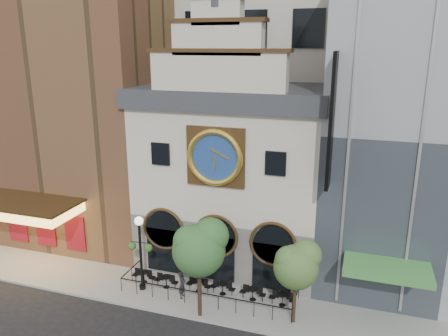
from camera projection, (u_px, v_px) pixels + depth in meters
ground at (194, 321)px, 24.52m from camera, size 120.00×120.00×0.00m
sidewalk at (209, 296)px, 26.79m from camera, size 44.00×5.00×0.15m
clock_building at (234, 170)px, 29.84m from camera, size 12.60×8.78×18.65m
theater_building at (84, 75)px, 34.05m from camera, size 14.00×15.60×25.00m
retail_building at (446, 125)px, 26.99m from camera, size 14.00×14.40×20.00m
cafe_railing at (209, 288)px, 26.64m from camera, size 10.60×2.60×0.90m
bistro_0 at (144, 276)px, 28.04m from camera, size 1.58×0.68×0.90m
bistro_1 at (166, 281)px, 27.47m from camera, size 1.58×0.68×0.90m
bistro_2 at (199, 285)px, 27.03m from camera, size 1.58×0.68×0.90m
bistro_3 at (223, 287)px, 26.71m from camera, size 1.58×0.68×0.90m
bistro_4 at (253, 293)px, 26.13m from camera, size 1.58×0.68×0.90m
bistro_5 at (282, 298)px, 25.56m from camera, size 1.58×0.68×0.90m
pedestrian at (182, 285)px, 26.28m from camera, size 0.45×0.65×1.70m
lamppost at (140, 245)px, 26.61m from camera, size 1.55×0.61×4.86m
tree_left at (200, 246)px, 23.62m from camera, size 3.03×2.92×5.83m
tree_right at (297, 264)px, 23.22m from camera, size 2.52×2.43×4.85m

